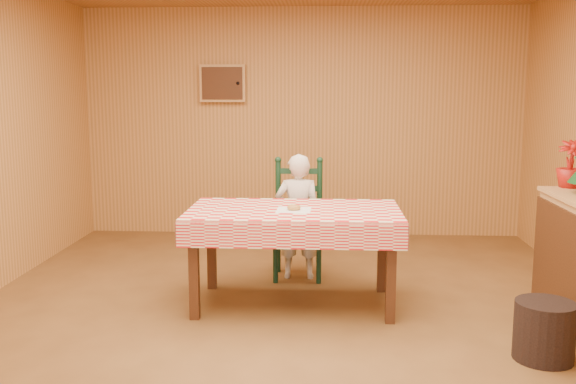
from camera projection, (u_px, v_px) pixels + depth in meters
The scene contains 9 objects.
ground at pixel (286, 326), 4.62m from camera, with size 6.00×6.00×0.00m, color brown.
cabin_walls at pixel (290, 71), 4.85m from camera, with size 5.10×6.05×2.65m.
dining_table at pixel (294, 219), 4.99m from camera, with size 1.66×0.96×0.77m.
ladder_chair at pixel (298, 222), 5.79m from camera, with size 0.44×0.40×1.08m.
seated_child at pixel (298, 217), 5.73m from camera, with size 0.41×0.27×1.12m, color silver.
napkin at pixel (294, 210), 4.92m from camera, with size 0.26×0.26×0.00m, color white.
donut at pixel (294, 207), 4.92m from camera, with size 0.11×0.11×0.04m, color #B48340.
flower_arrangement at pixel (571, 164), 4.97m from camera, with size 0.21×0.21×0.37m, color #A4150F.
storage_bin at pixel (544, 331), 4.03m from camera, with size 0.38×0.38×0.38m, color black.
Camera 1 is at (0.26, -4.39, 1.70)m, focal length 40.00 mm.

